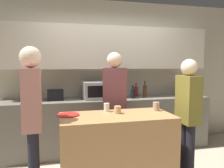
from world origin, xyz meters
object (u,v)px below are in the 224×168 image
bottle_2 (145,91)px  bottle_1 (136,91)px  plate_on_island (68,115)px  cup_1 (118,110)px  cup_0 (107,107)px  microwave (98,90)px  toaster (56,95)px  potted_plant (178,85)px  cup_2 (156,106)px  person_right (32,111)px  person_left (188,110)px  person_center (114,100)px  bottle_0 (133,93)px

bottle_2 → bottle_1: bearing=126.3°
plate_on_island → cup_1: cup_1 is taller
bottle_1 → cup_0: (-0.80, -1.12, -0.05)m
microwave → toaster: microwave is taller
potted_plant → cup_2: size_ratio=3.48×
cup_0 → plate_on_island: bearing=-168.7°
bottle_2 → person_right: person_right is taller
cup_2 → person_left: person_left is taller
cup_2 → person_right: person_right is taller
microwave → bottle_1: bearing=7.5°
cup_2 → person_left: 0.41m
plate_on_island → cup_1: size_ratio=2.80×
cup_1 → person_center: size_ratio=0.05×
cup_2 → cup_1: bearing=-175.8°
person_center → microwave: bearing=-67.6°
microwave → bottle_2: 0.84m
bottle_1 → cup_2: 1.22m
bottle_1 → person_right: size_ratio=0.15×
bottle_0 → cup_2: size_ratio=2.08×
bottle_0 → person_right: (-1.53, -1.18, 0.01)m
bottle_0 → person_left: size_ratio=0.15×
microwave → person_right: person_right is taller
cup_0 → cup_2: (0.64, -0.09, 0.00)m
bottle_1 → cup_0: size_ratio=2.36×
toaster → person_right: bearing=-99.7°
person_center → cup_1: bearing=91.6°
toaster → person_center: size_ratio=0.15×
potted_plant → person_left: size_ratio=0.25×
microwave → cup_2: size_ratio=4.58×
person_right → microwave: bearing=141.0°
bottle_1 → cup_2: size_ratio=2.26×
cup_1 → cup_2: 0.53m
cup_0 → cup_2: 0.65m
potted_plant → bottle_0: size_ratio=1.67×
microwave → person_right: size_ratio=0.30×
bottle_2 → plate_on_island: (-1.40, -1.06, -0.11)m
bottle_2 → cup_0: 1.33m
bottle_2 → cup_1: size_ratio=3.25×
toaster → cup_2: bearing=-40.9°
microwave → bottle_1: microwave is taller
microwave → bottle_2: bearing=-4.0°
plate_on_island → person_left: bearing=-4.5°
potted_plant → cup_1: size_ratio=4.26×
cup_2 → plate_on_island: bearing=-179.9°
toaster → bottle_0: 1.32m
person_left → cup_2: bearing=72.9°
person_right → cup_1: bearing=94.4°
plate_on_island → cup_2: cup_2 is taller
plate_on_island → cup_2: 1.13m
person_left → bottle_2: bearing=6.1°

